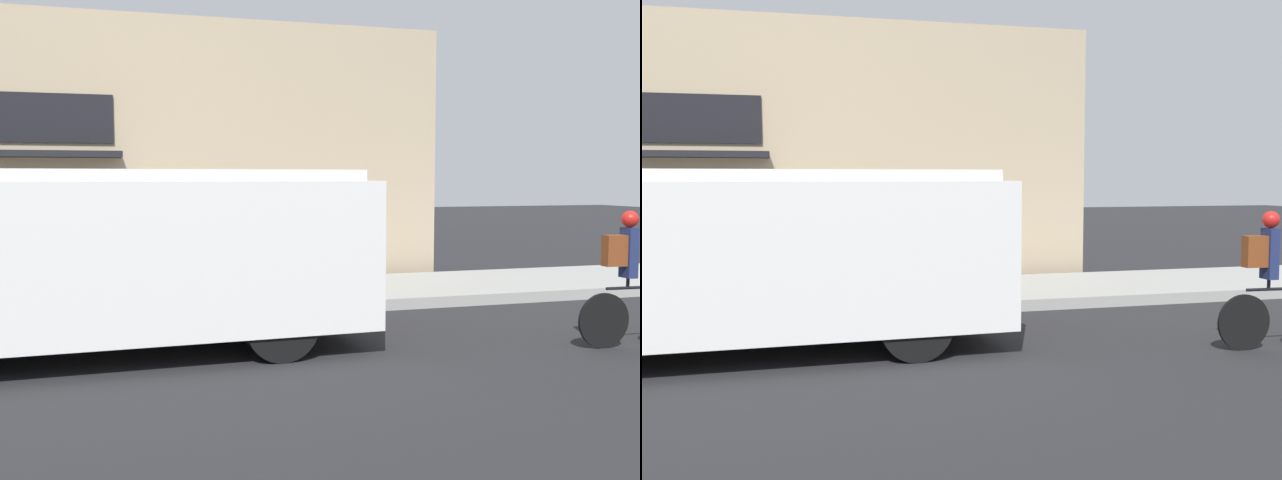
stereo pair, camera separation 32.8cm
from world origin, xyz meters
TOP-DOWN VIEW (x-y plane):
  - ground_plane at (0.00, 0.00)m, footprint 70.00×70.00m
  - sidewalk at (0.00, 1.37)m, footprint 28.00×2.74m
  - storefront at (-0.08, 3.16)m, footprint 12.96×1.03m
  - school_bus at (0.37, -1.50)m, footprint 6.16×2.86m
  - cyclist at (6.07, -3.00)m, footprint 1.58×0.21m

SIDE VIEW (x-z plane):
  - ground_plane at x=0.00m, z-range 0.00..0.00m
  - sidewalk at x=0.00m, z-range 0.00..0.17m
  - cyclist at x=6.07m, z-range -0.03..1.57m
  - school_bus at x=0.37m, z-range 0.06..2.12m
  - storefront at x=-0.08m, z-range 0.01..4.78m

